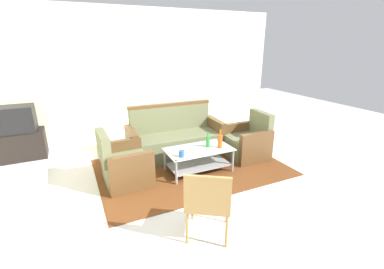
# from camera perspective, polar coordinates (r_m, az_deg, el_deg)

# --- Properties ---
(ground_plane) EXTENTS (14.00, 14.00, 0.00)m
(ground_plane) POSITION_cam_1_polar(r_m,az_deg,el_deg) (4.03, 3.79, -11.95)
(ground_plane) COLOR white
(wall_back) EXTENTS (6.52, 0.12, 2.80)m
(wall_back) POSITION_cam_1_polar(r_m,az_deg,el_deg) (6.33, -9.70, 12.78)
(wall_back) COLOR beige
(wall_back) RESTS_ON ground
(rug) EXTENTS (3.14, 2.10, 0.01)m
(rug) POSITION_cam_1_polar(r_m,az_deg,el_deg) (4.70, -0.12, -7.02)
(rug) COLOR brown
(rug) RESTS_ON ground
(couch) EXTENTS (1.82, 0.79, 0.96)m
(couch) POSITION_cam_1_polar(r_m,az_deg,el_deg) (5.11, -3.60, -1.02)
(couch) COLOR #6B704C
(couch) RESTS_ON rug
(armchair_left) EXTENTS (0.72, 0.78, 0.85)m
(armchair_left) POSITION_cam_1_polar(r_m,az_deg,el_deg) (4.23, -14.32, -6.52)
(armchair_left) COLOR #6B704C
(armchair_left) RESTS_ON rug
(armchair_right) EXTENTS (0.73, 0.79, 0.85)m
(armchair_right) POSITION_cam_1_polar(r_m,az_deg,el_deg) (5.12, 11.81, -1.72)
(armchair_right) COLOR #6B704C
(armchair_right) RESTS_ON rug
(coffee_table) EXTENTS (1.10, 0.60, 0.40)m
(coffee_table) POSITION_cam_1_polar(r_m,az_deg,el_deg) (4.46, 1.45, -4.75)
(coffee_table) COLOR silver
(coffee_table) RESTS_ON rug
(bottle_green) EXTENTS (0.06, 0.06, 0.26)m
(bottle_green) POSITION_cam_1_polar(r_m,az_deg,el_deg) (4.45, 3.44, -1.49)
(bottle_green) COLOR #2D8C38
(bottle_green) RESTS_ON coffee_table
(bottle_orange) EXTENTS (0.08, 0.08, 0.31)m
(bottle_orange) POSITION_cam_1_polar(r_m,az_deg,el_deg) (4.43, 6.04, -1.39)
(bottle_orange) COLOR #D85919
(bottle_orange) RESTS_ON coffee_table
(cup) EXTENTS (0.08, 0.08, 0.10)m
(cup) POSITION_cam_1_polar(r_m,az_deg,el_deg) (4.09, -2.26, -4.15)
(cup) COLOR #2659A5
(cup) RESTS_ON coffee_table
(tv_stand) EXTENTS (0.80, 0.50, 0.52)m
(tv_stand) POSITION_cam_1_polar(r_m,az_deg,el_deg) (5.91, -32.66, -1.88)
(tv_stand) COLOR black
(tv_stand) RESTS_ON ground
(television) EXTENTS (0.61, 0.46, 0.48)m
(television) POSITION_cam_1_polar(r_m,az_deg,el_deg) (5.78, -33.54, 2.76)
(television) COLOR black
(television) RESTS_ON tv_stand
(wicker_chair) EXTENTS (0.66, 0.66, 0.84)m
(wicker_chair) POSITION_cam_1_polar(r_m,az_deg,el_deg) (2.92, 3.49, -13.75)
(wicker_chair) COLOR #AD844C
(wicker_chair) RESTS_ON ground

